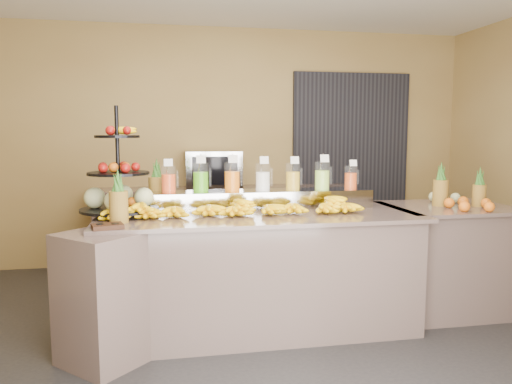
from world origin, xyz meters
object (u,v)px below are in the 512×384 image
object	(u,v)px
fruit_stand	(124,188)
condiment_caddy	(108,226)
banana_heap	(238,206)
oven_warmer	(213,169)
pitcher_tray	(263,199)
right_fruit_pile	(464,199)

from	to	relation	value
fruit_stand	condiment_caddy	size ratio (longest dim) A/B	4.21
banana_heap	oven_warmer	distance (m)	1.98
fruit_stand	pitcher_tray	bearing A→B (deg)	22.96
pitcher_tray	banana_heap	bearing A→B (deg)	-129.80
pitcher_tray	condiment_caddy	bearing A→B (deg)	-149.88
banana_heap	fruit_stand	distance (m)	0.89
condiment_caddy	right_fruit_pile	world-z (taller)	right_fruit_pile
condiment_caddy	banana_heap	bearing A→B (deg)	22.33
right_fruit_pile	oven_warmer	world-z (taller)	oven_warmer
banana_heap	oven_warmer	world-z (taller)	oven_warmer
pitcher_tray	banana_heap	world-z (taller)	banana_heap
pitcher_tray	right_fruit_pile	distance (m)	1.71
fruit_stand	banana_heap	bearing A→B (deg)	5.14
pitcher_tray	fruit_stand	distance (m)	1.14
condiment_caddy	oven_warmer	size ratio (longest dim) A/B	0.31
pitcher_tray	oven_warmer	size ratio (longest dim) A/B	2.91
banana_heap	condiment_caddy	world-z (taller)	banana_heap
banana_heap	condiment_caddy	size ratio (longest dim) A/B	10.44
pitcher_tray	fruit_stand	size ratio (longest dim) A/B	2.21
condiment_caddy	right_fruit_pile	distance (m)	2.91
fruit_stand	condiment_caddy	bearing A→B (deg)	-82.98
banana_heap	condiment_caddy	distance (m)	1.02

